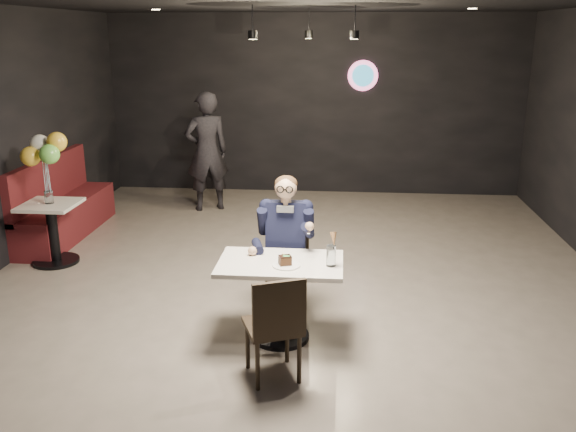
# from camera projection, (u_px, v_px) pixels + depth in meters

# --- Properties ---
(floor) EXTENTS (9.00, 9.00, 0.00)m
(floor) POSITION_uv_depth(u_px,v_px,m) (292.00, 297.00, 6.46)
(floor) COLOR gray
(floor) RESTS_ON ground
(wall_sign) EXTENTS (0.50, 0.06, 0.50)m
(wall_sign) POSITION_uv_depth(u_px,v_px,m) (363.00, 76.00, 10.07)
(wall_sign) COLOR pink
(wall_sign) RESTS_ON floor
(pendant_lights) EXTENTS (1.40, 1.20, 0.36)m
(pendant_lights) POSITION_uv_depth(u_px,v_px,m) (306.00, 16.00, 7.53)
(pendant_lights) COLOR black
(pendant_lights) RESTS_ON floor
(main_table) EXTENTS (1.10, 0.70, 0.75)m
(main_table) POSITION_uv_depth(u_px,v_px,m) (281.00, 301.00, 5.48)
(main_table) COLOR white
(main_table) RESTS_ON floor
(chair_far) EXTENTS (0.42, 0.46, 0.92)m
(chair_far) POSITION_uv_depth(u_px,v_px,m) (286.00, 269.00, 5.98)
(chair_far) COLOR black
(chair_far) RESTS_ON floor
(chair_near) EXTENTS (0.56, 0.58, 0.92)m
(chair_near) POSITION_uv_depth(u_px,v_px,m) (273.00, 324.00, 4.85)
(chair_near) COLOR black
(chair_near) RESTS_ON floor
(seated_man) EXTENTS (0.60, 0.80, 1.44)m
(seated_man) POSITION_uv_depth(u_px,v_px,m) (286.00, 244.00, 5.91)
(seated_man) COLOR black
(seated_man) RESTS_ON floor
(dessert_plate) EXTENTS (0.25, 0.25, 0.01)m
(dessert_plate) POSITION_uv_depth(u_px,v_px,m) (286.00, 265.00, 5.27)
(dessert_plate) COLOR white
(dessert_plate) RESTS_ON main_table
(cake_slice) EXTENTS (0.12, 0.11, 0.07)m
(cake_slice) POSITION_uv_depth(u_px,v_px,m) (285.00, 261.00, 5.26)
(cake_slice) COLOR black
(cake_slice) RESTS_ON dessert_plate
(mint_leaf) EXTENTS (0.06, 0.04, 0.01)m
(mint_leaf) POSITION_uv_depth(u_px,v_px,m) (286.00, 256.00, 5.25)
(mint_leaf) COLOR green
(mint_leaf) RESTS_ON cake_slice
(sundae_glass) EXTENTS (0.08, 0.08, 0.19)m
(sundae_glass) POSITION_uv_depth(u_px,v_px,m) (331.00, 256.00, 5.25)
(sundae_glass) COLOR silver
(sundae_glass) RESTS_ON main_table
(wafer_cone) EXTENTS (0.07, 0.07, 0.12)m
(wafer_cone) POSITION_uv_depth(u_px,v_px,m) (334.00, 239.00, 5.22)
(wafer_cone) COLOR tan
(wafer_cone) RESTS_ON sundae_glass
(booth_bench) EXTENTS (0.54, 2.16, 1.08)m
(booth_bench) POSITION_uv_depth(u_px,v_px,m) (64.00, 198.00, 8.24)
(booth_bench) COLOR #460F1B
(booth_bench) RESTS_ON floor
(side_table) EXTENTS (0.63, 0.63, 0.78)m
(side_table) POSITION_uv_depth(u_px,v_px,m) (53.00, 232.00, 7.31)
(side_table) COLOR white
(side_table) RESTS_ON floor
(balloon_vase) EXTENTS (0.10, 0.10, 0.15)m
(balloon_vase) POSITION_uv_depth(u_px,v_px,m) (49.00, 197.00, 7.18)
(balloon_vase) COLOR silver
(balloon_vase) RESTS_ON side_table
(balloon_bunch) EXTENTS (0.42, 0.42, 0.69)m
(balloon_bunch) POSITION_uv_depth(u_px,v_px,m) (45.00, 162.00, 7.06)
(balloon_bunch) COLOR yellow
(balloon_bunch) RESTS_ON balloon_vase
(passerby) EXTENTS (0.79, 0.68, 1.84)m
(passerby) POSITION_uv_depth(u_px,v_px,m) (207.00, 152.00, 9.40)
(passerby) COLOR black
(passerby) RESTS_ON floor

